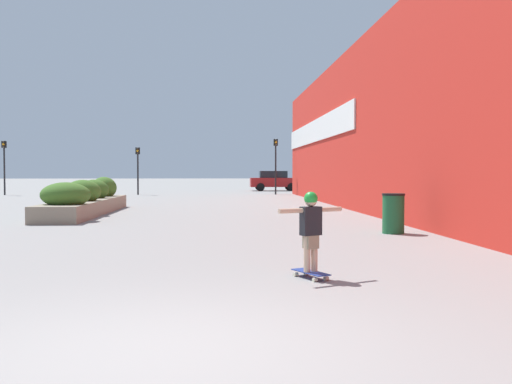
# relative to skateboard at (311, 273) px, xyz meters

# --- Properties ---
(ground_plane) EXTENTS (300.00, 300.00, 0.00)m
(ground_plane) POSITION_rel_skateboard_xyz_m (-1.78, -3.10, -0.07)
(ground_plane) COLOR gray
(building_wall_right) EXTENTS (0.67, 38.47, 6.42)m
(building_wall_right) POSITION_rel_skateboard_xyz_m (4.22, 12.70, 3.15)
(building_wall_right) COLOR red
(building_wall_right) RESTS_ON ground_plane
(planter_box) EXTENTS (1.52, 8.75, 1.30)m
(planter_box) POSITION_rel_skateboard_xyz_m (-5.95, 12.81, 0.42)
(planter_box) COLOR gray
(planter_box) RESTS_ON ground_plane
(skateboard) EXTENTS (0.49, 0.69, 0.09)m
(skateboard) POSITION_rel_skateboard_xyz_m (0.00, 0.00, 0.00)
(skateboard) COLOR navy
(skateboard) RESTS_ON ground_plane
(skateboarder) EXTENTS (0.96, 0.51, 1.11)m
(skateboarder) POSITION_rel_skateboard_xyz_m (-0.00, -0.00, 0.70)
(skateboarder) COLOR tan
(skateboarder) RESTS_ON skateboard
(trash_bin) EXTENTS (0.55, 0.55, 0.97)m
(trash_bin) POSITION_rel_skateboard_xyz_m (2.94, 5.69, 0.42)
(trash_bin) COLOR #1E5B33
(trash_bin) RESTS_ON ground_plane
(car_leftmost) EXTENTS (4.05, 1.91, 1.63)m
(car_leftmost) POSITION_rel_skateboard_xyz_m (3.36, 38.91, 0.78)
(car_leftmost) COLOR maroon
(car_leftmost) RESTS_ON ground_plane
(car_center_left) EXTENTS (4.50, 2.06, 1.52)m
(car_center_left) POSITION_rel_skateboard_xyz_m (11.03, 38.05, 0.73)
(car_center_left) COLOR #BCBCC1
(car_center_left) RESTS_ON ground_plane
(traffic_light_left) EXTENTS (0.28, 0.30, 3.18)m
(traffic_light_left) POSITION_rel_skateboard_xyz_m (-6.66, 30.94, 2.12)
(traffic_light_left) COLOR black
(traffic_light_left) RESTS_ON ground_plane
(traffic_light_right) EXTENTS (0.28, 0.30, 3.77)m
(traffic_light_right) POSITION_rel_skateboard_xyz_m (2.63, 30.81, 2.48)
(traffic_light_right) COLOR black
(traffic_light_right) RESTS_ON ground_plane
(traffic_light_far_left) EXTENTS (0.28, 0.30, 3.59)m
(traffic_light_far_left) POSITION_rel_skateboard_xyz_m (-15.43, 31.01, 2.37)
(traffic_light_far_left) COLOR black
(traffic_light_far_left) RESTS_ON ground_plane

